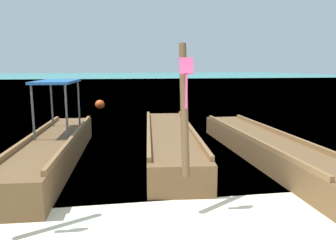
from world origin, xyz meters
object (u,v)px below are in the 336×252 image
object	(u,v)px
longtail_boat_blue_ribbon	(54,148)
longtail_boat_pink_ribbon	(170,141)
mooring_buoy_near	(100,105)
longtail_boat_turquoise_ribbon	(267,148)

from	to	relation	value
longtail_boat_blue_ribbon	longtail_boat_pink_ribbon	distance (m)	2.91
longtail_boat_blue_ribbon	mooring_buoy_near	world-z (taller)	longtail_boat_blue_ribbon
longtail_boat_blue_ribbon	longtail_boat_pink_ribbon	size ratio (longest dim) A/B	0.94
longtail_boat_pink_ribbon	longtail_boat_turquoise_ribbon	distance (m)	2.46
longtail_boat_blue_ribbon	mooring_buoy_near	distance (m)	10.04
longtail_boat_pink_ribbon	mooring_buoy_near	size ratio (longest dim) A/B	14.17
longtail_boat_blue_ribbon	longtail_boat_turquoise_ribbon	world-z (taller)	longtail_boat_blue_ribbon
longtail_boat_pink_ribbon	mooring_buoy_near	distance (m)	9.68
mooring_buoy_near	longtail_boat_pink_ribbon	bearing A→B (deg)	-77.12
longtail_boat_turquoise_ribbon	longtail_boat_pink_ribbon	bearing A→B (deg)	154.40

